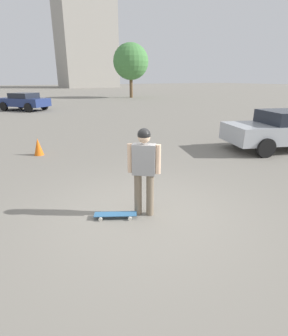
{
  "coord_description": "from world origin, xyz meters",
  "views": [
    {
      "loc": [
        -2.22,
        -3.99,
        2.53
      ],
      "look_at": [
        0.0,
        0.0,
        0.95
      ],
      "focal_mm": 28.0,
      "sensor_mm": 36.0,
      "label": 1
    }
  ],
  "objects": [
    {
      "name": "ground_plane",
      "position": [
        0.0,
        0.0,
        0.0
      ],
      "size": [
        220.0,
        220.0,
        0.0
      ],
      "primitive_type": "plane",
      "color": "gray"
    },
    {
      "name": "person",
      "position": [
        0.0,
        0.0,
        1.01
      ],
      "size": [
        0.51,
        0.41,
        1.7
      ],
      "rotation": [
        0.0,
        0.0,
        -0.65
      ],
      "color": "#7A6B56",
      "rests_on": "ground_plane"
    },
    {
      "name": "skateboard",
      "position": [
        -0.55,
        0.13,
        0.07
      ],
      "size": [
        0.81,
        0.53,
        0.08
      ],
      "rotation": [
        0.0,
        0.0,
        2.68
      ],
      "color": "#336693",
      "rests_on": "ground_plane"
    },
    {
      "name": "car_parked_near",
      "position": [
        7.01,
        1.81,
        0.74
      ],
      "size": [
        4.69,
        3.0,
        1.42
      ],
      "rotation": [
        0.0,
        0.0,
        2.83
      ],
      "color": "#ADB2B7",
      "rests_on": "ground_plane"
    },
    {
      "name": "car_parked_far",
      "position": [
        -0.11,
        19.98,
        0.75
      ],
      "size": [
        3.98,
        4.27,
        1.4
      ],
      "rotation": [
        0.0,
        0.0,
        2.27
      ],
      "color": "navy",
      "rests_on": "ground_plane"
    },
    {
      "name": "building_block_distant",
      "position": [
        22.33,
        73.27,
        12.83
      ],
      "size": [
        14.22,
        13.23,
        25.66
      ],
      "color": "#9E998E",
      "rests_on": "ground_plane"
    },
    {
      "name": "tree_distant",
      "position": [
        14.2,
        29.04,
        4.56
      ],
      "size": [
        4.61,
        4.61,
        6.88
      ],
      "color": "brown",
      "rests_on": "ground_plane"
    },
    {
      "name": "traffic_cone",
      "position": [
        -1.15,
        5.41,
        0.29
      ],
      "size": [
        0.32,
        0.32,
        0.59
      ],
      "color": "orange",
      "rests_on": "ground_plane"
    }
  ]
}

